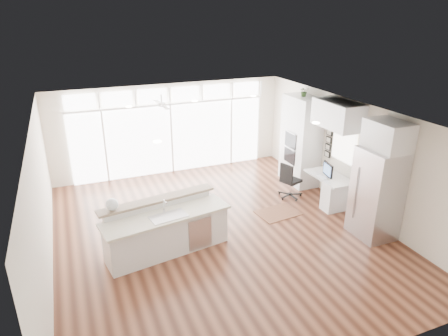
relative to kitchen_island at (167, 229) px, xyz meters
name	(u,v)px	position (x,y,z in m)	size (l,w,h in m)	color
floor	(219,232)	(1.26, 0.30, -0.53)	(7.00, 8.00, 0.02)	#411F14
ceiling	(219,116)	(1.26, 0.30, 2.18)	(7.00, 8.00, 0.02)	silver
wall_back	(170,129)	(1.26, 4.30, 0.83)	(7.00, 0.04, 2.70)	beige
wall_front	(334,291)	(1.26, -3.70, 0.83)	(7.00, 0.04, 2.70)	beige
wall_left	(41,205)	(-2.24, 0.30, 0.83)	(0.04, 8.00, 2.70)	beige
wall_right	(352,156)	(4.76, 0.30, 0.83)	(0.04, 8.00, 2.70)	beige
glass_wall	(171,139)	(1.26, 4.24, 0.53)	(5.80, 0.06, 2.08)	white
transom_row	(169,95)	(1.26, 4.24, 1.86)	(5.90, 0.06, 0.40)	white
desk_window	(344,145)	(4.72, 0.60, 1.03)	(0.04, 0.85, 0.85)	white
ceiling_fan	(161,101)	(0.76, 3.10, 1.96)	(1.16, 1.16, 0.32)	white
recessed_lights	(215,114)	(1.26, 0.50, 2.16)	(3.40, 3.00, 0.02)	beige
oven_cabinet	(301,141)	(4.43, 2.10, 0.73)	(0.64, 1.20, 2.50)	silver
desk_nook	(328,190)	(4.39, 0.60, -0.14)	(0.72, 1.30, 0.76)	silver
upper_cabinets	(338,115)	(4.43, 0.60, 1.83)	(0.64, 1.30, 0.64)	silver
refrigerator	(377,194)	(4.37, -1.05, 0.48)	(0.76, 0.90, 2.00)	#BCBCC1
fridge_cabinet	(388,135)	(4.43, -1.05, 1.78)	(0.64, 0.90, 0.60)	silver
framed_photos	(329,143)	(4.72, 1.22, 0.88)	(0.06, 0.22, 0.80)	black
kitchen_island	(167,229)	(0.00, 0.00, 0.00)	(2.62, 0.99, 1.04)	silver
rug	(278,213)	(2.93, 0.60, -0.51)	(1.01, 0.73, 0.01)	#3E1F13
office_chair	(291,180)	(3.68, 1.29, -0.03)	(0.51, 0.47, 0.97)	black
fishbowl	(112,204)	(-1.00, 0.24, 0.64)	(0.25, 0.25, 0.25)	silver
monitor	(328,170)	(4.31, 0.60, 0.43)	(0.08, 0.45, 0.38)	black
keyboard	(322,177)	(4.14, 0.60, 0.25)	(0.11, 0.30, 0.01)	white
potted_plant	(304,92)	(4.43, 2.10, 2.09)	(0.26, 0.28, 0.22)	#315424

